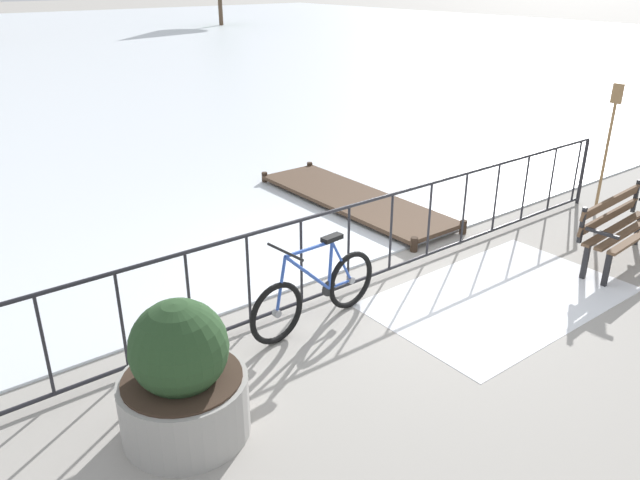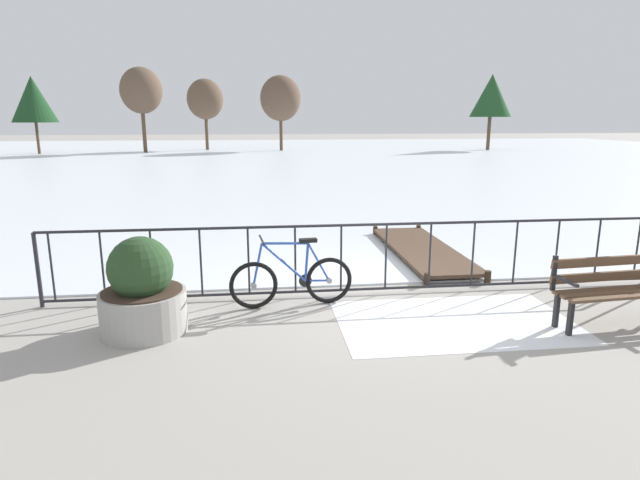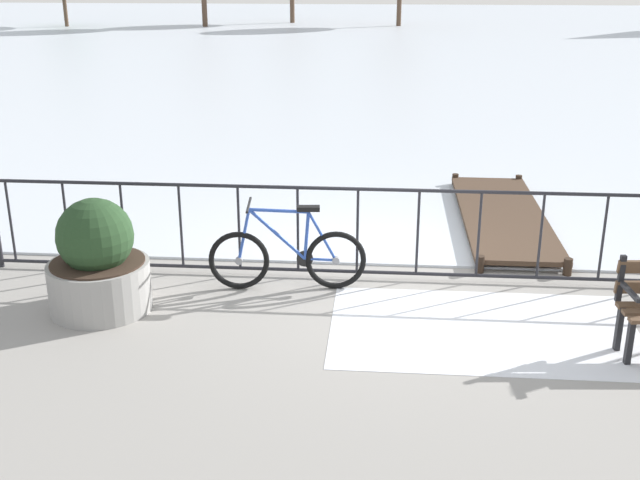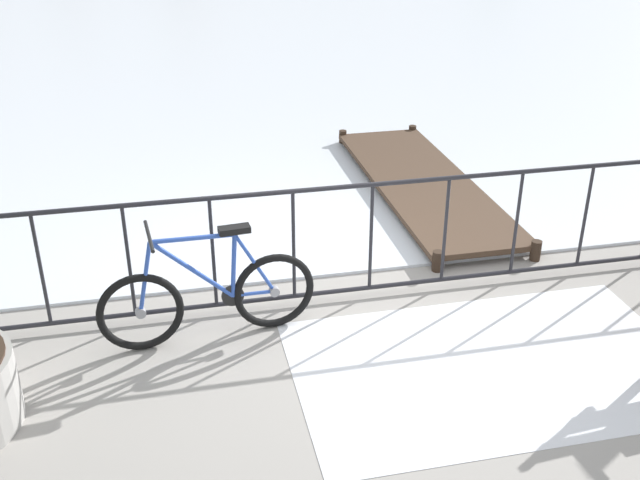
# 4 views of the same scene
# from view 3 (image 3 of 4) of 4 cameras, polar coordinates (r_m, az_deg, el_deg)

# --- Properties ---
(ground_plane) EXTENTS (160.00, 160.00, 0.00)m
(ground_plane) POSITION_cam_3_polar(r_m,az_deg,el_deg) (8.84, 4.85, -2.87)
(ground_plane) COLOR #9E9991
(frozen_pond) EXTENTS (80.00, 56.00, 0.03)m
(frozen_pond) POSITION_cam_3_polar(r_m,az_deg,el_deg) (36.71, 5.07, 14.49)
(frozen_pond) COLOR silver
(frozen_pond) RESTS_ON ground
(snow_patch) EXTENTS (2.99, 1.83, 0.01)m
(snow_patch) POSITION_cam_3_polar(r_m,az_deg,el_deg) (7.81, 11.88, -6.42)
(snow_patch) COLOR white
(snow_patch) RESTS_ON ground
(railing_fence) EXTENTS (9.06, 0.06, 1.07)m
(railing_fence) POSITION_cam_3_polar(r_m,az_deg,el_deg) (8.64, 4.96, 0.56)
(railing_fence) COLOR #232328
(railing_fence) RESTS_ON ground
(bicycle_near_railing) EXTENTS (1.71, 0.52, 0.97)m
(bicycle_near_railing) POSITION_cam_3_polar(r_m,az_deg,el_deg) (8.43, -2.38, -1.26)
(bicycle_near_railing) COLOR black
(bicycle_near_railing) RESTS_ON ground
(planter_with_shrub) EXTENTS (1.03, 1.03, 1.18)m
(planter_with_shrub) POSITION_cam_3_polar(r_m,az_deg,el_deg) (8.19, -15.94, -1.67)
(planter_with_shrub) COLOR #9E9B96
(planter_with_shrub) RESTS_ON ground
(wooden_dock) EXTENTS (1.10, 3.73, 0.20)m
(wooden_dock) POSITION_cam_3_polar(r_m,az_deg,el_deg) (10.91, 13.19, 1.79)
(wooden_dock) COLOR #4C3828
(wooden_dock) RESTS_ON ground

